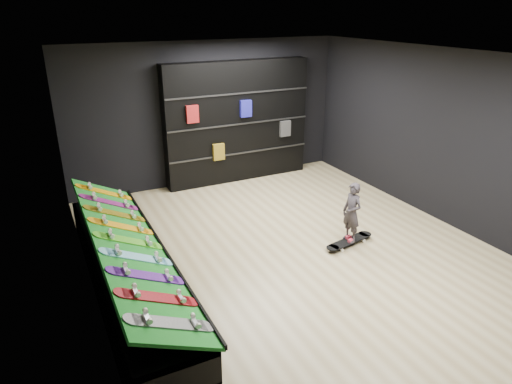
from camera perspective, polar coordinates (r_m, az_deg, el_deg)
name	(u,v)px	position (r m, az deg, el deg)	size (l,w,h in m)	color
floor	(289,248)	(7.44, 4.17, -7.02)	(6.00, 7.00, 0.01)	tan
ceiling	(295,55)	(6.52, 4.93, 16.64)	(6.00, 7.00, 0.01)	white
wall_back	(208,114)	(9.89, -6.04, 9.70)	(6.00, 0.02, 3.00)	black
wall_front	(501,275)	(4.48, 28.31, -9.07)	(6.00, 0.02, 3.00)	black
wall_left	(80,194)	(5.96, -21.14, -0.27)	(0.02, 7.00, 3.00)	black
wall_right	(438,136)	(8.71, 21.85, 6.50)	(0.02, 7.00, 3.00)	black
display_rack	(128,273)	(6.55, -15.68, -9.74)	(0.90, 4.50, 0.50)	black
turf_ramp	(128,243)	(6.33, -15.67, -6.10)	(1.00, 4.50, 0.04)	#0F6116
back_shelving	(237,122)	(9.99, -2.37, 8.73)	(3.24, 0.38, 2.59)	black
floor_skateboard	(349,242)	(7.64, 11.58, -6.17)	(0.98, 0.22, 0.09)	black
child	(351,224)	(7.49, 11.78, -3.89)	(0.22, 0.16, 0.60)	black
display_board_0	(171,323)	(4.74, -10.63, -15.79)	(0.98, 0.22, 0.09)	black
display_board_1	(158,297)	(5.11, -12.19, -12.75)	(0.98, 0.22, 0.09)	red
display_board_2	(147,276)	(5.50, -13.50, -10.13)	(0.98, 0.22, 0.09)	purple
display_board_3	(137,257)	(5.91, -14.62, -7.85)	(0.98, 0.22, 0.09)	#0CB2E5
display_board_4	(129,241)	(6.32, -15.58, -5.86)	(0.98, 0.22, 0.09)	green
display_board_5	(122,226)	(6.74, -16.42, -4.12)	(0.98, 0.22, 0.09)	orange
display_board_6	(115,214)	(7.17, -17.16, -2.59)	(0.98, 0.22, 0.09)	yellow
display_board_7	(110,202)	(7.60, -17.81, -1.23)	(0.98, 0.22, 0.09)	#2626BF
display_board_8	(105,192)	(8.04, -18.39, -0.01)	(0.98, 0.22, 0.09)	yellow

